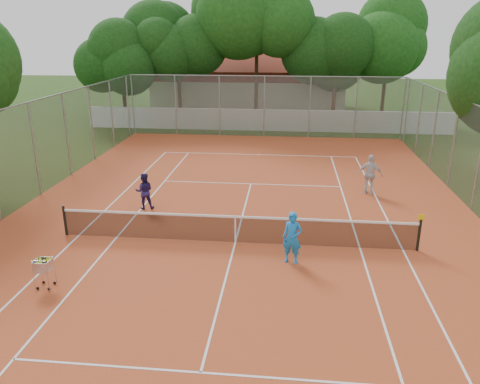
# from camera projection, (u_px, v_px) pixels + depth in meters

# --- Properties ---
(ground) EXTENTS (120.00, 120.00, 0.00)m
(ground) POSITION_uv_depth(u_px,v_px,m) (235.00, 243.00, 15.75)
(ground) COLOR #1D370F
(ground) RESTS_ON ground
(court_pad) EXTENTS (18.00, 34.00, 0.02)m
(court_pad) POSITION_uv_depth(u_px,v_px,m) (235.00, 243.00, 15.75)
(court_pad) COLOR #B54923
(court_pad) RESTS_ON ground
(court_lines) EXTENTS (10.98, 23.78, 0.01)m
(court_lines) POSITION_uv_depth(u_px,v_px,m) (235.00, 242.00, 15.74)
(court_lines) COLOR white
(court_lines) RESTS_ON court_pad
(tennis_net) EXTENTS (11.88, 0.10, 0.98)m
(tennis_net) POSITION_uv_depth(u_px,v_px,m) (235.00, 229.00, 15.58)
(tennis_net) COLOR black
(tennis_net) RESTS_ON court_pad
(perimeter_fence) EXTENTS (18.00, 34.00, 4.00)m
(perimeter_fence) POSITION_uv_depth(u_px,v_px,m) (235.00, 187.00, 15.10)
(perimeter_fence) COLOR slate
(perimeter_fence) RESTS_ON ground
(boundary_wall) EXTENTS (26.00, 0.30, 1.50)m
(boundary_wall) POSITION_uv_depth(u_px,v_px,m) (265.00, 120.00, 33.37)
(boundary_wall) COLOR white
(boundary_wall) RESTS_ON ground
(clubhouse) EXTENTS (16.40, 9.00, 4.40)m
(clubhouse) POSITION_uv_depth(u_px,v_px,m) (250.00, 84.00, 42.50)
(clubhouse) COLOR beige
(clubhouse) RESTS_ON ground
(tropical_trees) EXTENTS (29.00, 19.00, 10.00)m
(tropical_trees) POSITION_uv_depth(u_px,v_px,m) (269.00, 56.00, 34.81)
(tropical_trees) COLOR black
(tropical_trees) RESTS_ON ground
(player_near) EXTENTS (0.67, 0.51, 1.63)m
(player_near) POSITION_uv_depth(u_px,v_px,m) (292.00, 238.00, 14.13)
(player_near) COLOR blue
(player_near) RESTS_ON court_pad
(player_far_left) EXTENTS (0.82, 0.71, 1.46)m
(player_far_left) POSITION_uv_depth(u_px,v_px,m) (144.00, 191.00, 18.53)
(player_far_left) COLOR #281C55
(player_far_left) RESTS_ON court_pad
(player_far_right) EXTENTS (1.10, 0.72, 1.75)m
(player_far_right) POSITION_uv_depth(u_px,v_px,m) (370.00, 174.00, 20.21)
(player_far_right) COLOR silver
(player_far_right) RESTS_ON court_pad
(ball_hopper) EXTENTS (0.44, 0.44, 0.92)m
(ball_hopper) POSITION_uv_depth(u_px,v_px,m) (44.00, 272.00, 12.83)
(ball_hopper) COLOR #B5B6BC
(ball_hopper) RESTS_ON court_pad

